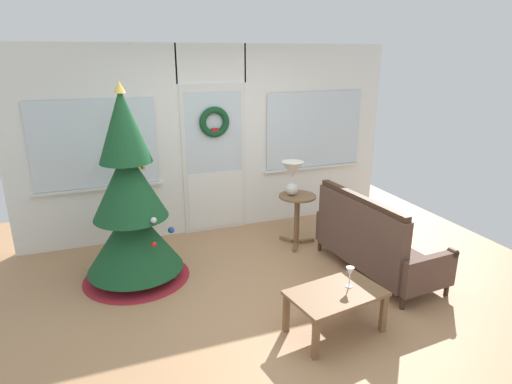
% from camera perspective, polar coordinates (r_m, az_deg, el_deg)
% --- Properties ---
extents(ground_plane, '(6.76, 6.76, 0.00)m').
position_cam_1_polar(ground_plane, '(4.61, 1.88, -14.01)').
color(ground_plane, '#AD7F56').
extents(back_wall_with_door, '(5.20, 0.19, 2.55)m').
position_cam_1_polar(back_wall_with_door, '(6.00, -5.64, 6.73)').
color(back_wall_with_door, white).
rests_on(back_wall_with_door, ground).
extents(christmas_tree, '(1.18, 1.18, 2.17)m').
position_cam_1_polar(christmas_tree, '(4.88, -16.11, -2.35)').
color(christmas_tree, '#4C331E').
rests_on(christmas_tree, ground).
extents(settee_sofa, '(0.83, 1.65, 0.96)m').
position_cam_1_polar(settee_sofa, '(5.12, 14.91, -6.45)').
color(settee_sofa, '#3D281C').
rests_on(settee_sofa, ground).
extents(side_table, '(0.50, 0.48, 0.68)m').
position_cam_1_polar(side_table, '(5.66, 5.42, -2.34)').
color(side_table, brown).
rests_on(side_table, ground).
extents(table_lamp, '(0.28, 0.28, 0.44)m').
position_cam_1_polar(table_lamp, '(5.52, 4.82, 2.41)').
color(table_lamp, silver).
rests_on(table_lamp, side_table).
extents(coffee_table, '(0.91, 0.64, 0.40)m').
position_cam_1_polar(coffee_table, '(4.05, 10.44, -13.51)').
color(coffee_table, brown).
rests_on(coffee_table, ground).
extents(wine_glass, '(0.08, 0.08, 0.20)m').
position_cam_1_polar(wine_glass, '(4.05, 12.25, -10.31)').
color(wine_glass, silver).
rests_on(wine_glass, coffee_table).
extents(gift_box, '(0.18, 0.16, 0.18)m').
position_cam_1_polar(gift_box, '(5.05, -11.63, -10.17)').
color(gift_box, '#266633').
rests_on(gift_box, ground).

